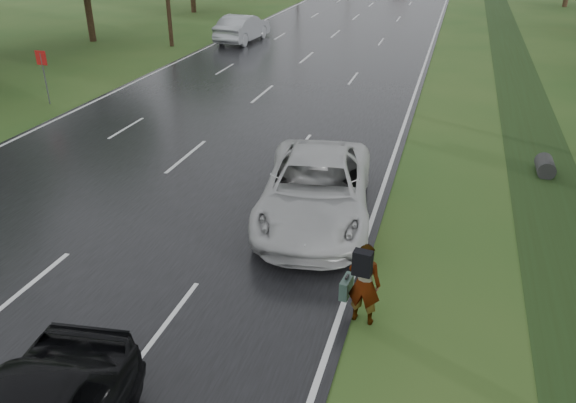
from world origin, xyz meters
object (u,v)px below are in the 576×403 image
(pedestrian, at_px, (363,283))
(silver_sedan, at_px, (243,28))
(road_sign, at_px, (43,66))
(white_pickup, at_px, (316,189))

(pedestrian, relative_size, silver_sedan, 0.34)
(road_sign, height_order, silver_sedan, road_sign)
(road_sign, bearing_deg, white_pickup, -26.97)
(road_sign, xyz_separation_m, white_pickup, (13.76, -7.00, -0.76))
(pedestrian, distance_m, white_pickup, 4.37)
(white_pickup, bearing_deg, road_sign, 144.14)
(road_sign, distance_m, silver_sedan, 15.88)
(pedestrian, bearing_deg, white_pickup, -57.55)
(white_pickup, xyz_separation_m, silver_sedan, (-10.55, 22.54, 0.02))
(white_pickup, height_order, silver_sedan, silver_sedan)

